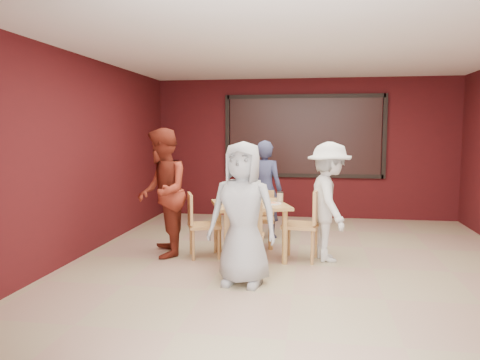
% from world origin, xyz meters
% --- Properties ---
extents(floor, '(7.00, 7.00, 0.00)m').
position_xyz_m(floor, '(0.00, 0.00, 0.00)').
color(floor, tan).
rests_on(floor, ground).
extents(window_blinds, '(3.00, 0.02, 1.50)m').
position_xyz_m(window_blinds, '(0.00, 3.45, 1.65)').
color(window_blinds, black).
extents(dining_table, '(1.23, 1.23, 0.92)m').
position_xyz_m(dining_table, '(-0.65, 0.26, 0.67)').
color(dining_table, tan).
rests_on(dining_table, floor).
extents(chair_front, '(0.47, 0.47, 0.93)m').
position_xyz_m(chair_front, '(-0.61, -0.55, 0.52)').
color(chair_front, tan).
rests_on(chair_front, floor).
extents(chair_back, '(0.45, 0.45, 0.84)m').
position_xyz_m(chair_back, '(-0.58, 0.96, 0.48)').
color(chair_back, tan).
rests_on(chair_back, floor).
extents(chair_left, '(0.56, 0.56, 0.90)m').
position_xyz_m(chair_left, '(-1.36, 0.19, 0.51)').
color(chair_left, tan).
rests_on(chair_left, floor).
extents(chair_right, '(0.53, 0.53, 0.97)m').
position_xyz_m(chair_right, '(0.12, 0.25, 0.55)').
color(chair_right, tan).
rests_on(chair_right, floor).
extents(diner_front, '(0.87, 0.64, 1.64)m').
position_xyz_m(diner_front, '(-0.58, -0.86, 0.82)').
color(diner_front, '#A7A7A7').
rests_on(diner_front, floor).
extents(diner_back, '(0.65, 0.49, 1.60)m').
position_xyz_m(diner_back, '(-0.59, 1.55, 0.80)').
color(diner_back, '#32375A').
rests_on(diner_back, floor).
extents(diner_left, '(0.92, 1.04, 1.80)m').
position_xyz_m(diner_left, '(-1.88, 0.19, 0.90)').
color(diner_left, maroon).
rests_on(diner_left, floor).
extents(diner_right, '(0.81, 1.15, 1.61)m').
position_xyz_m(diner_right, '(0.41, 0.32, 0.80)').
color(diner_right, silver).
rests_on(diner_right, floor).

